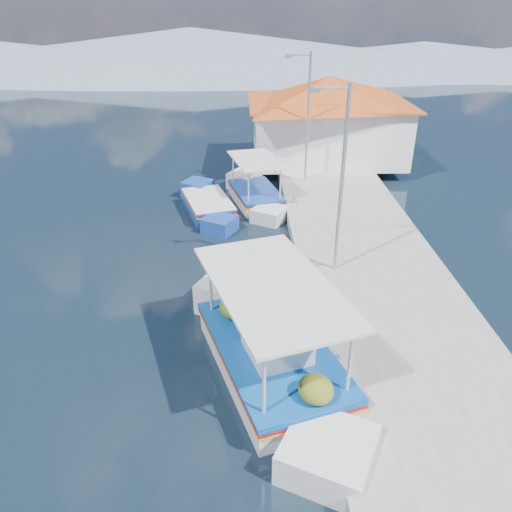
{
  "coord_description": "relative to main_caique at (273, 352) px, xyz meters",
  "views": [
    {
      "loc": [
        1.58,
        -12.63,
        8.67
      ],
      "look_at": [
        1.92,
        1.42,
        1.3
      ],
      "focal_mm": 34.86,
      "sensor_mm": 36.0,
      "label": 1
    }
  ],
  "objects": [
    {
      "name": "caique_blue_hull",
      "position": [
        -2.29,
        10.69,
        -0.28
      ],
      "size": [
        2.84,
        5.65,
        1.05
      ],
      "rotation": [
        0.0,
        0.0,
        -0.29
      ],
      "color": "navy",
      "rests_on": "ground"
    },
    {
      "name": "ground",
      "position": [
        -2.25,
        2.5,
        -0.56
      ],
      "size": [
        160.0,
        160.0,
        0.0
      ],
      "primitive_type": "plane",
      "color": "black",
      "rests_on": "ground"
    },
    {
      "name": "mountain_ridge",
      "position": [
        4.29,
        58.5,
        1.48
      ],
      "size": [
        171.4,
        96.0,
        5.5
      ],
      "color": "slate",
      "rests_on": "ground"
    },
    {
      "name": "quay",
      "position": [
        3.65,
        8.5,
        -0.31
      ],
      "size": [
        5.0,
        44.0,
        0.5
      ],
      "primitive_type": "cube",
      "color": "#A29F98",
      "rests_on": "ground"
    },
    {
      "name": "harbor_building",
      "position": [
        3.95,
        17.5,
        2.21
      ],
      "size": [
        10.49,
        10.49,
        4.4
      ],
      "color": "white",
      "rests_on": "quay"
    },
    {
      "name": "bollards",
      "position": [
        1.55,
        7.75,
        0.09
      ],
      "size": [
        0.2,
        17.2,
        0.3
      ],
      "color": "#A5A8AD",
      "rests_on": "quay"
    },
    {
      "name": "main_caique",
      "position": [
        0.0,
        0.0,
        0.0
      ],
      "size": [
        4.41,
        8.45,
        2.93
      ],
      "rotation": [
        0.0,
        0.0,
        -0.32
      ],
      "color": "silver",
      "rests_on": "ground"
    },
    {
      "name": "lamp_post_far",
      "position": [
        2.26,
        13.5,
        3.29
      ],
      "size": [
        1.21,
        0.14,
        6.0
      ],
      "color": "#A5A8AD",
      "rests_on": "quay"
    },
    {
      "name": "caique_green_canopy",
      "position": [
        -0.13,
        11.87,
        -0.22
      ],
      "size": [
        2.87,
        6.08,
        2.35
      ],
      "rotation": [
        0.0,
        0.0,
        -0.25
      ],
      "color": "silver",
      "rests_on": "ground"
    },
    {
      "name": "lamp_post_near",
      "position": [
        2.26,
        4.5,
        3.29
      ],
      "size": [
        1.21,
        0.14,
        6.0
      ],
      "color": "#A5A8AD",
      "rests_on": "quay"
    }
  ]
}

